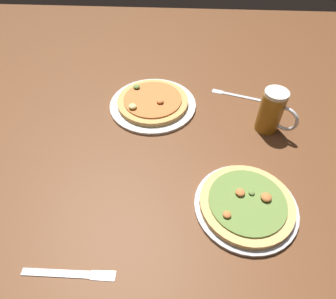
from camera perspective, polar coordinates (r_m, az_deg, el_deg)
The scene contains 6 objects.
ground_plane at distance 0.99m, azimuth 0.00°, elevation -1.36°, with size 2.40×2.40×0.03m, color brown.
pizza_plate_near at distance 0.87m, azimuth 15.11°, elevation -10.36°, with size 0.30×0.30×0.05m.
pizza_plate_far at distance 1.16m, azimuth -3.02°, elevation 9.15°, with size 0.34×0.34×0.05m.
beer_mug_dark at distance 1.08m, azimuth 19.76°, elevation 7.01°, with size 0.13×0.11×0.16m.
fork_left at distance 1.25m, azimuth 12.93°, elevation 10.43°, with size 0.20×0.08×0.01m.
knife_right at distance 0.81m, azimuth -18.86°, elevation -22.06°, with size 0.23×0.02×0.01m.
Camera 1 is at (0.04, -0.65, 0.73)m, focal length 31.07 mm.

